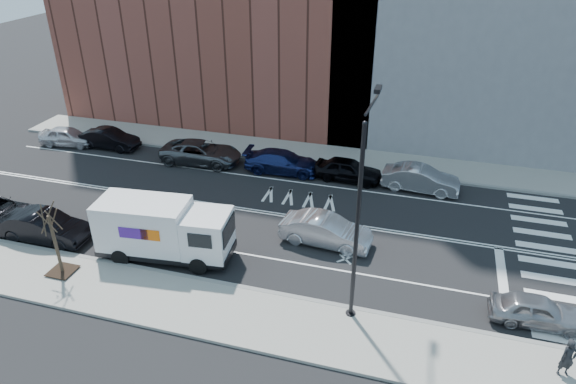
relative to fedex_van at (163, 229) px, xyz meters
The scene contains 20 objects.
ground 6.50m from the fedex_van, 62.83° to the left, with size 120.00×120.00×0.00m, color black.
sidewalk_near 4.57m from the fedex_van, 48.10° to the right, with size 44.00×3.60×0.15m, color gray.
sidewalk_far 14.76m from the fedex_van, 78.71° to the left, with size 44.00×3.60×0.15m, color gray.
curb_near 3.55m from the fedex_van, 26.01° to the right, with size 44.00×0.25×0.17m, color gray.
curb_far 13.01m from the fedex_van, 77.15° to the left, with size 44.00×0.25×0.17m, color gray.
crosswalk 19.75m from the fedex_van, 16.52° to the left, with size 3.00×14.00×0.01m, color white, non-canonical shape.
road_markings 6.50m from the fedex_van, 62.83° to the left, with size 40.00×8.60×0.01m, color white, non-canonical shape.
streetlight 10.54m from the fedex_van, ahead, with size 0.44×4.02×9.34m.
street_tree 4.99m from the fedex_van, 145.84° to the right, with size 1.20×1.20×3.75m.
fedex_van is the anchor object (origin of this frame).
far_parked_a 17.94m from the fedex_van, 142.02° to the left, with size 1.70×4.22×1.44m, color silver.
far_parked_b 15.70m from the fedex_van, 133.15° to the left, with size 1.55×4.46×1.47m, color black.
far_parked_c 11.41m from the fedex_van, 105.62° to the left, with size 2.60×5.63×1.57m, color #4E5256.
far_parked_d 11.52m from the fedex_van, 75.52° to the left, with size 2.10×5.17×1.50m, color navy.
far_parked_e 13.40m from the fedex_van, 56.53° to the left, with size 1.77×4.40×1.50m, color black.
far_parked_f 16.34m from the fedex_van, 42.51° to the left, with size 1.68×4.81×1.59m, color #B5B5BA.
driving_sedan 8.37m from the fedex_van, 24.33° to the left, with size 1.68×4.83×1.59m, color #BCBCC1.
near_parked_rear_a 6.99m from the fedex_van, behind, with size 1.72×4.93×1.62m, color black.
near_parked_front 17.57m from the fedex_van, ahead, with size 1.57×3.91×1.33m, color #9D9DA2.
pedestrian 18.42m from the fedex_van, ahead, with size 0.60×0.40×1.65m, color black.
Camera 1 is at (9.17, -24.66, 15.46)m, focal length 32.00 mm.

